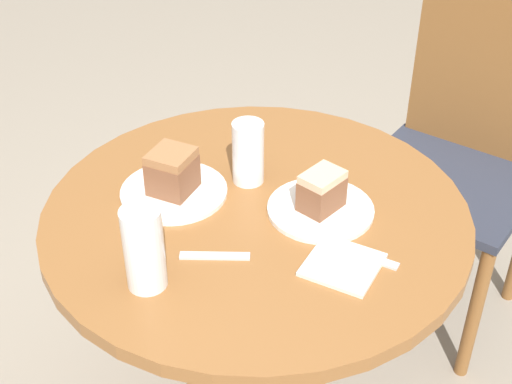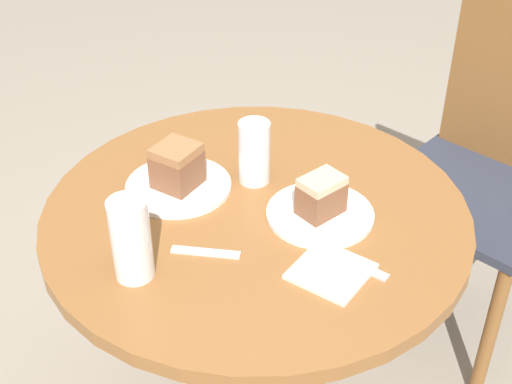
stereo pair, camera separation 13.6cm
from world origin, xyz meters
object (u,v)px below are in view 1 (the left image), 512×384
(chair, at_px, (459,155))
(plate_near, at_px, (320,209))
(cake_slice_far, at_px, (172,171))
(glass_lemonade, at_px, (144,253))
(cake_slice_near, at_px, (322,191))
(plate_far, at_px, (174,192))
(glass_water, at_px, (248,155))

(chair, height_order, plate_near, chair)
(cake_slice_far, height_order, glass_lemonade, glass_lemonade)
(cake_slice_near, relative_size, cake_slice_far, 0.79)
(plate_far, distance_m, cake_slice_near, 0.30)
(plate_near, bearing_deg, glass_water, -174.77)
(glass_lemonade, bearing_deg, cake_slice_near, 76.23)
(cake_slice_far, distance_m, glass_lemonade, 0.27)
(cake_slice_near, bearing_deg, chair, 94.21)
(plate_far, xyz_separation_m, cake_slice_near, (0.25, 0.15, 0.04))
(plate_near, xyz_separation_m, plate_far, (-0.25, -0.15, 0.00))
(chair, relative_size, cake_slice_near, 11.58)
(plate_near, relative_size, glass_water, 1.55)
(chair, height_order, glass_water, chair)
(cake_slice_near, height_order, glass_lemonade, glass_lemonade)
(chair, relative_size, plate_near, 4.61)
(plate_far, relative_size, glass_lemonade, 1.39)
(cake_slice_far, relative_size, glass_water, 0.78)
(chair, height_order, plate_far, chair)
(cake_slice_far, bearing_deg, cake_slice_near, 31.11)
(cake_slice_near, relative_size, glass_lemonade, 0.53)
(plate_far, relative_size, cake_slice_near, 2.60)
(plate_far, xyz_separation_m, cake_slice_far, (0.00, 0.00, 0.05))
(cake_slice_near, height_order, cake_slice_far, cake_slice_far)
(chair, bearing_deg, cake_slice_far, -110.32)
(chair, distance_m, glass_lemonade, 1.08)
(chair, xyz_separation_m, plate_far, (-0.20, -0.84, 0.22))
(glass_lemonade, xyz_separation_m, glass_water, (-0.09, 0.34, -0.01))
(plate_far, distance_m, glass_water, 0.17)
(chair, distance_m, plate_near, 0.72)
(plate_far, relative_size, cake_slice_far, 2.06)
(cake_slice_far, bearing_deg, glass_water, 60.78)
(glass_lemonade, bearing_deg, plate_far, 128.45)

